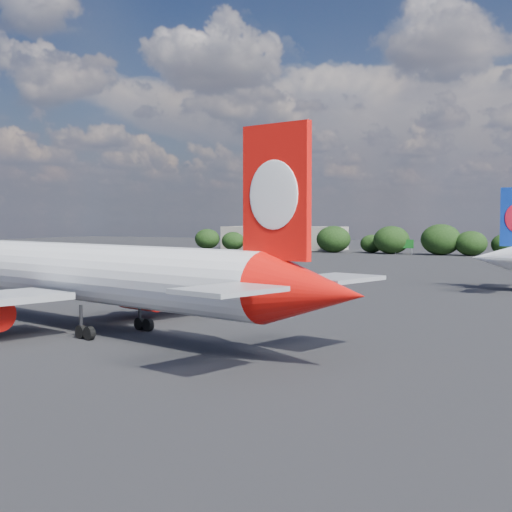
% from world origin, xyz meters
% --- Properties ---
extents(ground, '(500.00, 500.00, 0.00)m').
position_xyz_m(ground, '(0.00, 60.00, 0.00)').
color(ground, black).
rests_on(ground, ground).
extents(qantas_airliner, '(53.55, 51.29, 17.68)m').
position_xyz_m(qantas_airliner, '(-2.50, 18.14, 5.38)').
color(qantas_airliner, white).
rests_on(qantas_airliner, ground).
extents(terminal_building, '(42.00, 16.00, 8.00)m').
position_xyz_m(terminal_building, '(-65.00, 192.00, 4.00)').
color(terminal_building, gray).
rests_on(terminal_building, ground).
extents(highway_sign, '(6.00, 0.30, 4.50)m').
position_xyz_m(highway_sign, '(-18.00, 176.00, 3.13)').
color(highway_sign, '#125C19').
rests_on(highway_sign, ground).
extents(billboard_yellow, '(5.00, 0.30, 5.50)m').
position_xyz_m(billboard_yellow, '(12.00, 182.00, 3.87)').
color(billboard_yellow, gold).
rests_on(billboard_yellow, ground).
extents(horizon_treeline, '(203.17, 15.81, 9.17)m').
position_xyz_m(horizon_treeline, '(2.87, 179.24, 3.87)').
color(horizon_treeline, black).
rests_on(horizon_treeline, ground).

